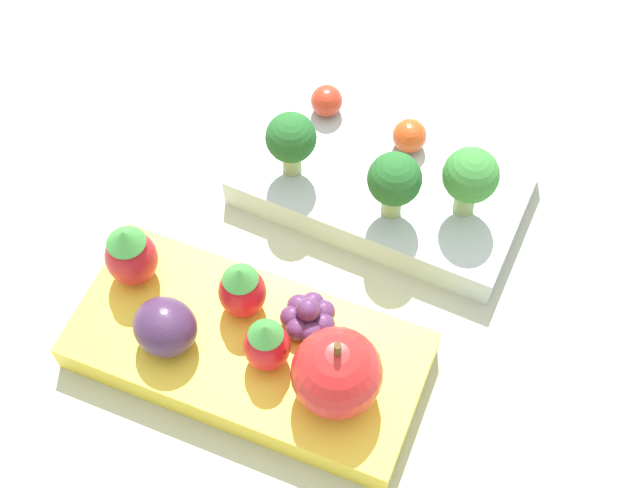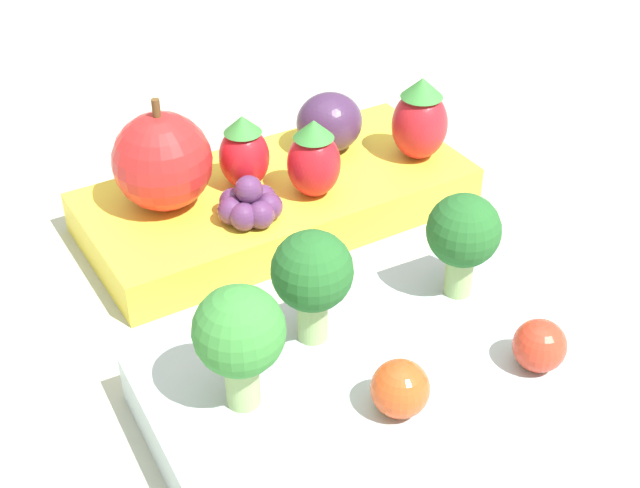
% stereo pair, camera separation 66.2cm
% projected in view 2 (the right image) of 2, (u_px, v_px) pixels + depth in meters
% --- Properties ---
extents(ground_plane, '(4.00, 4.00, 0.00)m').
position_uv_depth(ground_plane, '(323.00, 293.00, 0.48)').
color(ground_plane, '#ADB7A3').
extents(bento_box_savoury, '(0.21, 0.13, 0.03)m').
position_uv_depth(bento_box_savoury, '(376.00, 384.00, 0.40)').
color(bento_box_savoury, silver).
rests_on(bento_box_savoury, ground_plane).
extents(bento_box_fruit, '(0.24, 0.13, 0.03)m').
position_uv_depth(bento_box_fruit, '(277.00, 199.00, 0.53)').
color(bento_box_fruit, yellow).
rests_on(bento_box_fruit, ground_plane).
extents(broccoli_floret_0, '(0.04, 0.04, 0.06)m').
position_uv_depth(broccoli_floret_0, '(239.00, 335.00, 0.36)').
color(broccoli_floret_0, '#93B770').
rests_on(broccoli_floret_0, bento_box_savoury).
extents(broccoli_floret_1, '(0.04, 0.04, 0.05)m').
position_uv_depth(broccoli_floret_1, '(463.00, 234.00, 0.42)').
color(broccoli_floret_1, '#93B770').
rests_on(broccoli_floret_1, bento_box_savoury).
extents(broccoli_floret_2, '(0.04, 0.04, 0.06)m').
position_uv_depth(broccoli_floret_2, '(312.00, 275.00, 0.39)').
color(broccoli_floret_2, '#93B770').
rests_on(broccoli_floret_2, bento_box_savoury).
extents(cherry_tomato_0, '(0.02, 0.02, 0.02)m').
position_uv_depth(cherry_tomato_0, '(400.00, 389.00, 0.37)').
color(cherry_tomato_0, '#DB4C1E').
rests_on(cherry_tomato_0, bento_box_savoury).
extents(cherry_tomato_1, '(0.02, 0.02, 0.02)m').
position_uv_depth(cherry_tomato_1, '(540.00, 346.00, 0.39)').
color(cherry_tomato_1, red).
rests_on(cherry_tomato_1, bento_box_savoury).
extents(apple, '(0.06, 0.06, 0.07)m').
position_uv_depth(apple, '(162.00, 161.00, 0.49)').
color(apple, red).
rests_on(apple, bento_box_fruit).
extents(strawberry_0, '(0.03, 0.03, 0.05)m').
position_uv_depth(strawberry_0, '(314.00, 159.00, 0.50)').
color(strawberry_0, red).
rests_on(strawberry_0, bento_box_fruit).
extents(strawberry_1, '(0.03, 0.03, 0.04)m').
position_uv_depth(strawberry_1, '(244.00, 153.00, 0.51)').
color(strawberry_1, red).
rests_on(strawberry_1, bento_box_fruit).
extents(strawberry_2, '(0.03, 0.03, 0.05)m').
position_uv_depth(strawberry_2, '(420.00, 120.00, 0.53)').
color(strawberry_2, red).
rests_on(strawberry_2, bento_box_fruit).
extents(plum, '(0.04, 0.04, 0.04)m').
position_uv_depth(plum, '(329.00, 122.00, 0.54)').
color(plum, '#42284C').
rests_on(plum, bento_box_fruit).
extents(grape_cluster, '(0.04, 0.04, 0.03)m').
position_uv_depth(grape_cluster, '(249.00, 204.00, 0.49)').
color(grape_cluster, '#562D5B').
rests_on(grape_cluster, bento_box_fruit).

